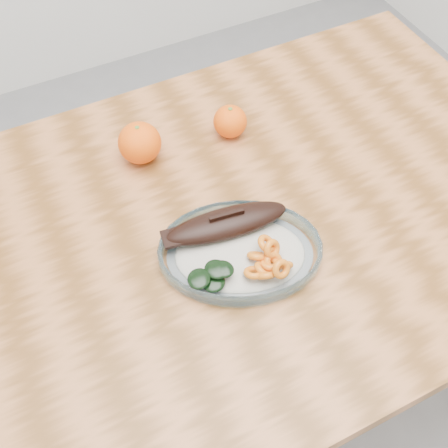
% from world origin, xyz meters
% --- Properties ---
extents(ground, '(3.00, 3.00, 0.00)m').
position_xyz_m(ground, '(0.00, 0.00, 0.00)').
color(ground, slate).
rests_on(ground, ground).
extents(dining_table, '(1.20, 0.80, 0.75)m').
position_xyz_m(dining_table, '(0.00, 0.00, 0.65)').
color(dining_table, brown).
rests_on(dining_table, ground).
extents(plated_meal, '(0.64, 0.64, 0.08)m').
position_xyz_m(plated_meal, '(-0.05, -0.07, 0.77)').
color(plated_meal, white).
rests_on(plated_meal, dining_table).
extents(orange_left, '(0.08, 0.08, 0.08)m').
position_xyz_m(orange_left, '(-0.12, 0.21, 0.79)').
color(orange_left, '#FF3F05').
rests_on(orange_left, dining_table).
extents(orange_right, '(0.07, 0.07, 0.07)m').
position_xyz_m(orange_right, '(0.06, 0.19, 0.78)').
color(orange_right, '#FF3F05').
rests_on(orange_right, dining_table).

